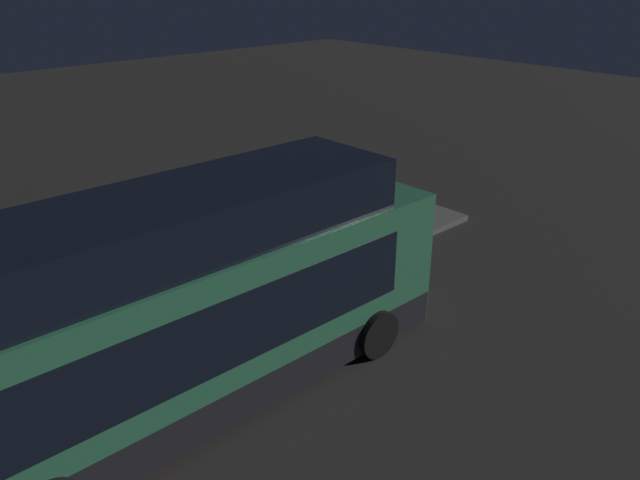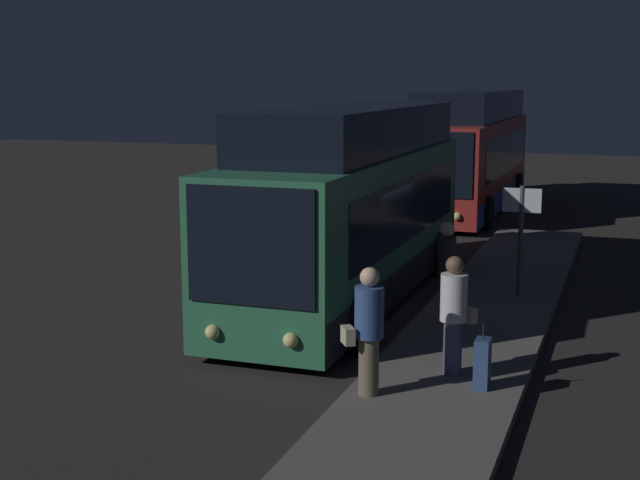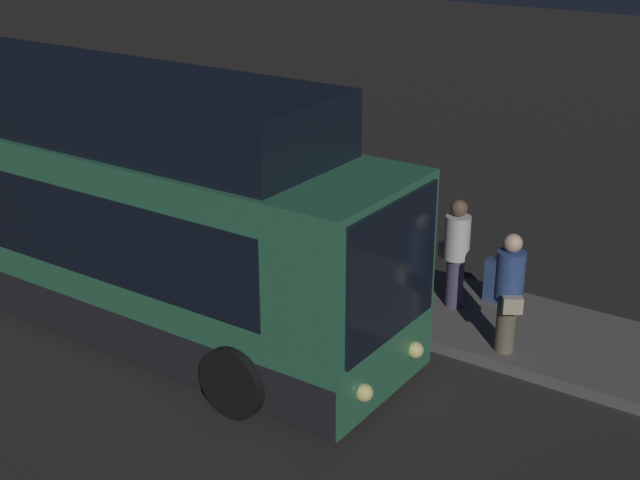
% 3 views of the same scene
% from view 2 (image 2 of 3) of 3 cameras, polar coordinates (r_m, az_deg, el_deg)
% --- Properties ---
extents(ground, '(80.00, 80.00, 0.00)m').
position_cam_2_polar(ground, '(18.00, 1.65, -4.47)').
color(ground, '#2B2826').
extents(platform, '(20.00, 2.40, 0.18)m').
position_cam_2_polar(platform, '(17.35, 10.52, -4.91)').
color(platform, '#605B56').
rests_on(platform, ground).
extents(bus_lead, '(10.24, 2.72, 4.02)m').
position_cam_2_polar(bus_lead, '(18.50, 2.01, 1.63)').
color(bus_lead, '#2D704C').
rests_on(bus_lead, ground).
extents(bus_second, '(11.32, 2.83, 4.17)m').
position_cam_2_polar(bus_second, '(31.80, 9.56, 5.26)').
color(bus_second, maroon).
rests_on(bus_second, ground).
extents(passenger_boarding, '(0.61, 0.68, 1.84)m').
position_cam_2_polar(passenger_boarding, '(12.53, 3.11, -5.58)').
color(passenger_boarding, '#6B604C').
rests_on(passenger_boarding, platform).
extents(passenger_waiting, '(0.48, 0.48, 1.85)m').
position_cam_2_polar(passenger_waiting, '(16.49, 8.09, -1.65)').
color(passenger_waiting, gray).
rests_on(passenger_waiting, platform).
extents(passenger_with_bags, '(0.67, 0.61, 1.82)m').
position_cam_2_polar(passenger_with_bags, '(13.54, 8.58, -4.51)').
color(passenger_with_bags, '#4C476B').
rests_on(passenger_with_bags, platform).
extents(suitcase, '(0.34, 0.21, 0.97)m').
position_cam_2_polar(suitcase, '(13.16, 10.35, -7.78)').
color(suitcase, '#334C7F').
rests_on(suitcase, platform).
extents(sign_post, '(0.10, 0.77, 2.28)m').
position_cam_2_polar(sign_post, '(18.54, 12.74, 0.94)').
color(sign_post, '#4C4C51').
rests_on(sign_post, platform).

